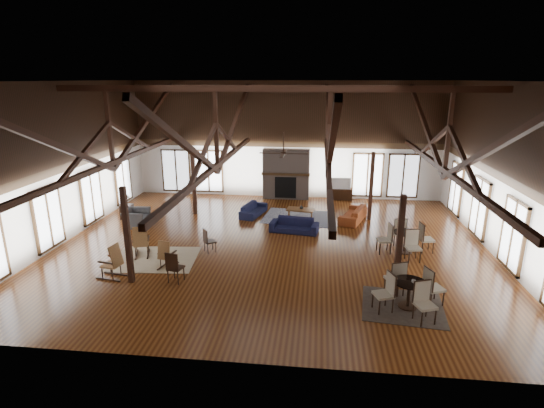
# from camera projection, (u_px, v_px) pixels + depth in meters

# --- Properties ---
(floor) EXTENTS (16.00, 16.00, 0.00)m
(floor) POSITION_uv_depth(u_px,v_px,m) (272.00, 245.00, 16.12)
(floor) COLOR brown
(floor) RESTS_ON ground
(ceiling) EXTENTS (16.00, 14.00, 0.02)m
(ceiling) POSITION_uv_depth(u_px,v_px,m) (272.00, 81.00, 14.42)
(ceiling) COLOR black
(ceiling) RESTS_ON wall_back
(wall_back) EXTENTS (16.00, 0.02, 6.00)m
(wall_back) POSITION_uv_depth(u_px,v_px,m) (287.00, 141.00, 21.94)
(wall_back) COLOR white
(wall_back) RESTS_ON floor
(wall_front) EXTENTS (16.00, 0.02, 6.00)m
(wall_front) POSITION_uv_depth(u_px,v_px,m) (233.00, 237.00, 8.60)
(wall_front) COLOR white
(wall_front) RESTS_ON floor
(wall_left) EXTENTS (0.02, 14.00, 6.00)m
(wall_left) POSITION_uv_depth(u_px,v_px,m) (63.00, 163.00, 16.12)
(wall_left) COLOR white
(wall_left) RESTS_ON floor
(wall_right) EXTENTS (0.02, 14.00, 6.00)m
(wall_right) POSITION_uv_depth(u_px,v_px,m) (505.00, 173.00, 14.42)
(wall_right) COLOR white
(wall_right) RESTS_ON floor
(roof_truss) EXTENTS (15.60, 14.07, 3.14)m
(roof_truss) POSITION_uv_depth(u_px,v_px,m) (272.00, 139.00, 14.98)
(roof_truss) COLOR black
(roof_truss) RESTS_ON wall_back
(post_grid) EXTENTS (8.16, 7.16, 3.05)m
(post_grid) POSITION_uv_depth(u_px,v_px,m) (272.00, 207.00, 15.69)
(post_grid) COLOR black
(post_grid) RESTS_ON floor
(fireplace) EXTENTS (2.50, 0.69, 2.60)m
(fireplace) POSITION_uv_depth(u_px,v_px,m) (286.00, 174.00, 22.11)
(fireplace) COLOR #76645A
(fireplace) RESTS_ON floor
(ceiling_fan) EXTENTS (1.60, 1.60, 0.75)m
(ceiling_fan) POSITION_uv_depth(u_px,v_px,m) (283.00, 152.00, 14.06)
(ceiling_fan) COLOR black
(ceiling_fan) RESTS_ON roof_truss
(sofa_navy_front) EXTENTS (2.06, 1.06, 0.57)m
(sofa_navy_front) POSITION_uv_depth(u_px,v_px,m) (294.00, 225.00, 17.43)
(sofa_navy_front) COLOR black
(sofa_navy_front) RESTS_ON floor
(sofa_navy_left) EXTENTS (1.93, 1.12, 0.53)m
(sofa_navy_left) POSITION_uv_depth(u_px,v_px,m) (253.00, 209.00, 19.61)
(sofa_navy_left) COLOR #131635
(sofa_navy_left) RESTS_ON floor
(sofa_orange) EXTENTS (2.23, 1.44, 0.61)m
(sofa_orange) POSITION_uv_depth(u_px,v_px,m) (353.00, 214.00, 18.82)
(sofa_orange) COLOR brown
(sofa_orange) RESTS_ON floor
(coffee_table) EXTENTS (1.29, 0.79, 0.47)m
(coffee_table) POSITION_uv_depth(u_px,v_px,m) (300.00, 210.00, 19.03)
(coffee_table) COLOR brown
(coffee_table) RESTS_ON floor
(vase) EXTENTS (0.18, 0.18, 0.18)m
(vase) POSITION_uv_depth(u_px,v_px,m) (301.00, 207.00, 19.00)
(vase) COLOR #B2B2B2
(vase) RESTS_ON coffee_table
(armchair) EXTENTS (1.14, 1.01, 0.71)m
(armchair) POSITION_uv_depth(u_px,v_px,m) (136.00, 218.00, 18.16)
(armchair) COLOR #2F2F32
(armchair) RESTS_ON floor
(side_table_lamp) EXTENTS (0.49, 0.49, 1.25)m
(side_table_lamp) POSITION_uv_depth(u_px,v_px,m) (127.00, 209.00, 19.04)
(side_table_lamp) COLOR black
(side_table_lamp) RESTS_ON floor
(rocking_chair_a) EXTENTS (0.70, 0.97, 1.13)m
(rocking_chair_a) POSITION_uv_depth(u_px,v_px,m) (141.00, 242.00, 14.97)
(rocking_chair_a) COLOR olive
(rocking_chair_a) RESTS_ON floor
(rocking_chair_b) EXTENTS (0.54, 0.82, 0.98)m
(rocking_chair_b) POSITION_uv_depth(u_px,v_px,m) (166.00, 255.00, 14.04)
(rocking_chair_b) COLOR olive
(rocking_chair_b) RESTS_ON floor
(rocking_chair_c) EXTENTS (0.95, 0.61, 1.14)m
(rocking_chair_c) POSITION_uv_depth(u_px,v_px,m) (113.00, 262.00, 13.32)
(rocking_chair_c) COLOR olive
(rocking_chair_c) RESTS_ON floor
(side_chair_a) EXTENTS (0.53, 0.53, 0.90)m
(side_chair_a) POSITION_uv_depth(u_px,v_px,m) (208.00, 239.00, 15.30)
(side_chair_a) COLOR black
(side_chair_a) RESTS_ON floor
(side_chair_b) EXTENTS (0.52, 0.52, 1.02)m
(side_chair_b) POSITION_uv_depth(u_px,v_px,m) (174.00, 265.00, 12.97)
(side_chair_b) COLOR black
(side_chair_b) RESTS_ON floor
(cafe_table_near) EXTENTS (2.09, 2.09, 1.07)m
(cafe_table_near) POSITION_uv_depth(u_px,v_px,m) (409.00, 289.00, 11.61)
(cafe_table_near) COLOR black
(cafe_table_near) RESTS_ON floor
(cafe_table_far) EXTENTS (2.10, 2.10, 1.08)m
(cafe_table_far) POSITION_uv_depth(u_px,v_px,m) (405.00, 238.00, 15.32)
(cafe_table_far) COLOR black
(cafe_table_far) RESTS_ON floor
(cup_near) EXTENTS (0.14, 0.14, 0.09)m
(cup_near) POSITION_uv_depth(u_px,v_px,m) (414.00, 281.00, 11.45)
(cup_near) COLOR #B2B2B2
(cup_near) RESTS_ON cafe_table_near
(cup_far) EXTENTS (0.17, 0.17, 0.10)m
(cup_far) POSITION_uv_depth(u_px,v_px,m) (408.00, 230.00, 15.30)
(cup_far) COLOR #B2B2B2
(cup_far) RESTS_ON cafe_table_far
(tv_console) EXTENTS (1.15, 0.43, 0.57)m
(tv_console) POSITION_uv_depth(u_px,v_px,m) (341.00, 194.00, 22.17)
(tv_console) COLOR black
(tv_console) RESTS_ON floor
(television) EXTENTS (1.04, 0.17, 0.60)m
(television) POSITION_uv_depth(u_px,v_px,m) (340.00, 183.00, 22.01)
(television) COLOR #B2B2B2
(television) RESTS_ON tv_console
(rug_tan) EXTENTS (3.06, 2.50, 0.01)m
(rug_tan) POSITION_uv_depth(u_px,v_px,m) (155.00, 259.00, 14.86)
(rug_tan) COLOR tan
(rug_tan) RESTS_ON floor
(rug_navy) EXTENTS (3.38, 2.70, 0.01)m
(rug_navy) POSITION_uv_depth(u_px,v_px,m) (298.00, 217.00, 19.33)
(rug_navy) COLOR #1A214A
(rug_navy) RESTS_ON floor
(rug_dark) EXTENTS (2.39, 2.21, 0.01)m
(rug_dark) POSITION_uv_depth(u_px,v_px,m) (403.00, 306.00, 11.77)
(rug_dark) COLOR black
(rug_dark) RESTS_ON floor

